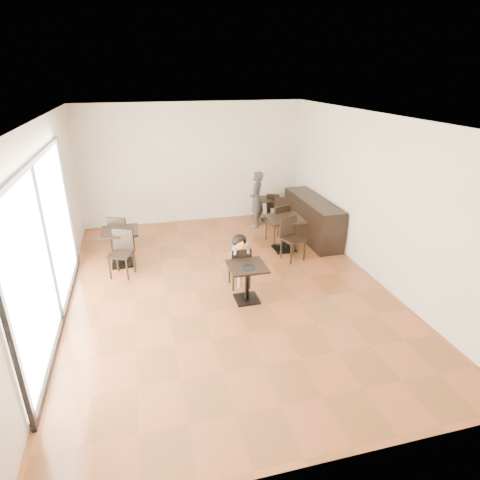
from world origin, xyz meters
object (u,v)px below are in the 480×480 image
object	(u,v)px
child_table	(247,283)
child	(239,261)
cafe_table_mid	(284,234)
chair_back_b	(281,213)
cafe_table_left	(122,247)
chair_mid_a	(277,223)
adult_patron	(257,199)
chair_mid_b	(293,239)
cafe_table_back	(269,209)
chair_back_a	(273,206)
child_chair	(239,266)
chair_left_b	(121,255)
chair_left_a	(122,235)

from	to	relation	value
child_table	child	distance (m)	0.58
cafe_table_mid	chair_back_b	distance (m)	1.51
child	cafe_table_left	bearing A→B (deg)	144.96
cafe_table_left	chair_mid_a	size ratio (longest dim) A/B	0.83
adult_patron	chair_mid_b	xyz separation A→B (m)	(0.18, -2.25, -0.27)
chair_mid_a	chair_back_b	size ratio (longest dim) A/B	1.22
cafe_table_back	chair_back_a	xyz separation A→B (m)	(0.13, 0.08, 0.07)
adult_patron	cafe_table_mid	bearing A→B (deg)	27.33
cafe_table_left	chair_mid_a	distance (m)	3.70
cafe_table_left	chair_back_a	distance (m)	4.54
adult_patron	cafe_table_back	world-z (taller)	adult_patron
child_chair	chair_mid_b	bearing A→B (deg)	-148.69
chair_mid_a	chair_left_b	xyz separation A→B (m)	(-3.68, -0.97, -0.00)
child_chair	adult_patron	distance (m)	3.39
chair_mid_b	child_chair	bearing A→B (deg)	-165.72
cafe_table_mid	chair_left_b	size ratio (longest dim) A/B	0.83
chair_back_a	child	bearing A→B (deg)	83.14
child_chair	chair_mid_b	xyz separation A→B (m)	(1.45, 0.88, 0.05)
chair_left_a	child	bearing A→B (deg)	158.61
cafe_table_mid	cafe_table_back	world-z (taller)	cafe_table_mid
child_table	chair_back_b	size ratio (longest dim) A/B	0.91
cafe_table_left	chair_mid_b	distance (m)	3.74
chair_back_a	chair_left_a	bearing A→B (deg)	40.05
cafe_table_back	chair_left_b	size ratio (longest dim) A/B	0.68
cafe_table_mid	chair_back_b	world-z (taller)	cafe_table_mid
cafe_table_mid	chair_mid_a	distance (m)	0.56
cafe_table_left	chair_mid_a	world-z (taller)	chair_mid_a
child_chair	chair_mid_b	distance (m)	1.70
child	cafe_table_left	size ratio (longest dim) A/B	1.36
chair_mid_a	chair_back_a	xyz separation A→B (m)	(0.42, 1.53, -0.09)
chair_mid_b	chair_back_b	world-z (taller)	chair_mid_b
chair_back_b	cafe_table_left	bearing A→B (deg)	-140.98
cafe_table_left	chair_left_a	distance (m)	0.56
cafe_table_mid	chair_mid_a	xyz separation A→B (m)	(0.00, 0.55, 0.08)
adult_patron	chair_mid_b	distance (m)	2.27
chair_mid_a	chair_left_b	distance (m)	3.80
chair_back_a	chair_back_b	distance (m)	0.63
chair_back_a	chair_back_b	world-z (taller)	same
child	chair_back_b	size ratio (longest dim) A/B	1.37
child_chair	cafe_table_mid	xyz separation A→B (m)	(1.45, 1.43, -0.03)
child	cafe_table_back	distance (m)	3.85
adult_patron	chair_mid_b	world-z (taller)	adult_patron
child_table	adult_patron	distance (m)	3.91
cafe_table_back	adult_patron	bearing A→B (deg)	-147.55
chair_left_b	chair_mid_b	bearing A→B (deg)	20.06
adult_patron	chair_left_a	world-z (taller)	adult_patron
cafe_table_left	chair_left_a	bearing A→B (deg)	90.00
child	chair_back_b	xyz separation A→B (m)	(1.87, 2.88, -0.15)
child_chair	chair_back_a	distance (m)	3.98
chair_mid_a	chair_back_a	bearing A→B (deg)	-122.50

